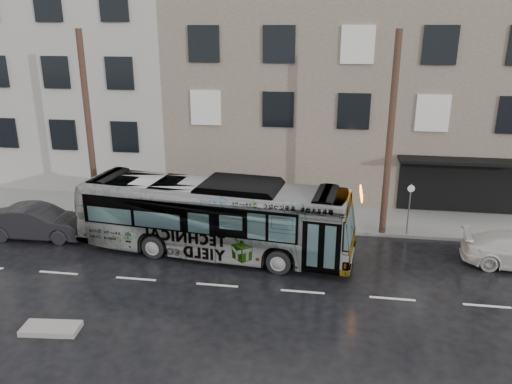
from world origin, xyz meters
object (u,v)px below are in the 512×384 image
at_px(utility_pole_front, 390,137).
at_px(bus, 214,217).
at_px(sign_post, 409,209).
at_px(dark_sedan, 37,222).
at_px(utility_pole_rear, 89,127).

xyz_separation_m(utility_pole_front, bus, (-7.25, -3.00, -3.02)).
distance_m(sign_post, dark_sedan, 16.92).
xyz_separation_m(bus, dark_sedan, (-8.34, 0.32, -0.87)).
height_order(utility_pole_rear, dark_sedan, utility_pole_rear).
relative_size(sign_post, dark_sedan, 0.52).
bearing_deg(sign_post, bus, -160.23).
height_order(utility_pole_rear, bus, utility_pole_rear).
height_order(utility_pole_front, utility_pole_rear, same).
xyz_separation_m(utility_pole_rear, dark_sedan, (-1.59, -2.68, -3.89)).
relative_size(bus, dark_sedan, 2.53).
bearing_deg(bus, utility_pole_rear, 72.53).
bearing_deg(utility_pole_front, sign_post, 0.00).
bearing_deg(utility_pole_front, bus, -157.51).
distance_m(utility_pole_front, bus, 8.41).
xyz_separation_m(utility_pole_front, dark_sedan, (-15.59, -2.68, -3.89)).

